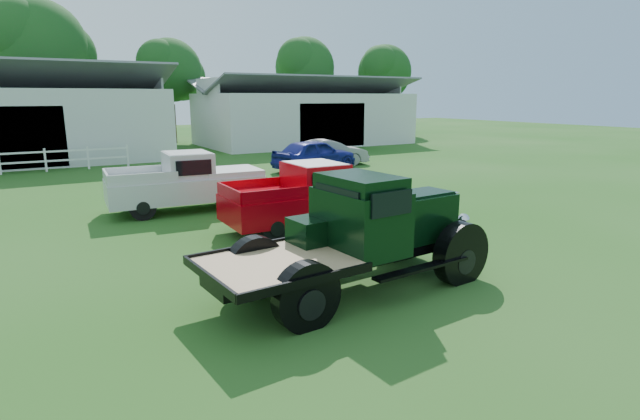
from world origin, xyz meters
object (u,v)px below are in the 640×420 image
red_pickup (312,195)px  misc_car_grey (329,152)px  vintage_flatbed (355,234)px  white_pickup (186,182)px  misc_car_blue (315,155)px

red_pickup → misc_car_grey: 13.81m
vintage_flatbed → white_pickup: vintage_flatbed is taller
misc_car_blue → misc_car_grey: size_ratio=1.10×
red_pickup → white_pickup: red_pickup is taller
red_pickup → white_pickup: 4.90m
misc_car_blue → misc_car_grey: (1.69, 1.27, -0.10)m
red_pickup → misc_car_grey: (7.70, 11.46, -0.26)m
vintage_flatbed → misc_car_blue: vintage_flatbed is taller
red_pickup → misc_car_grey: red_pickup is taller
white_pickup → misc_car_grey: 12.50m
vintage_flatbed → red_pickup: size_ratio=1.09×
vintage_flatbed → white_pickup: size_ratio=1.11×
vintage_flatbed → misc_car_grey: size_ratio=1.35×
vintage_flatbed → misc_car_grey: vintage_flatbed is taller
misc_car_grey → misc_car_blue: bearing=138.2°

